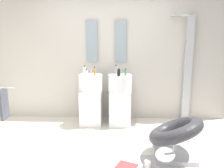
# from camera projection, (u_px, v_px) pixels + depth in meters

# --- Properties ---
(ground_plane) EXTENTS (4.80, 3.60, 0.04)m
(ground_plane) POSITION_uv_depth(u_px,v_px,m) (100.00, 159.00, 3.32)
(ground_plane) COLOR silver
(rear_partition) EXTENTS (4.80, 0.10, 2.60)m
(rear_partition) POSITION_uv_depth(u_px,v_px,m) (106.00, 54.00, 4.64)
(rear_partition) COLOR beige
(rear_partition) RESTS_ON ground_plane
(pedestal_sink_left) EXTENTS (0.44, 0.44, 1.06)m
(pedestal_sink_left) POSITION_uv_depth(u_px,v_px,m) (91.00, 99.00, 4.44)
(pedestal_sink_left) COLOR white
(pedestal_sink_left) RESTS_ON ground_plane
(pedestal_sink_right) EXTENTS (0.44, 0.44, 1.06)m
(pedestal_sink_right) POSITION_uv_depth(u_px,v_px,m) (120.00, 99.00, 4.42)
(pedestal_sink_right) COLOR white
(pedestal_sink_right) RESTS_ON ground_plane
(vanity_mirror_left) EXTENTS (0.22, 0.03, 0.79)m
(vanity_mirror_left) POSITION_uv_depth(u_px,v_px,m) (92.00, 41.00, 4.52)
(vanity_mirror_left) COLOR #8C9EA8
(vanity_mirror_right) EXTENTS (0.22, 0.03, 0.79)m
(vanity_mirror_right) POSITION_uv_depth(u_px,v_px,m) (120.00, 41.00, 4.50)
(vanity_mirror_right) COLOR #8C9EA8
(shower_column) EXTENTS (0.49, 0.24, 2.05)m
(shower_column) POSITION_uv_depth(u_px,v_px,m) (187.00, 67.00, 4.51)
(shower_column) COLOR #B7BABF
(shower_column) RESTS_ON ground_plane
(lounge_chair) EXTENTS (1.07, 1.07, 0.65)m
(lounge_chair) POSITION_uv_depth(u_px,v_px,m) (175.00, 134.00, 3.27)
(lounge_chair) COLOR #B7BABF
(lounge_chair) RESTS_ON ground_plane
(towel_rack) EXTENTS (0.37, 0.22, 0.95)m
(towel_rack) POSITION_uv_depth(u_px,v_px,m) (2.00, 105.00, 3.65)
(towel_rack) COLOR #B7BABF
(towel_rack) RESTS_ON ground_plane
(magazine_red) EXTENTS (0.31, 0.28, 0.02)m
(magazine_red) POSITION_uv_depth(u_px,v_px,m) (127.00, 166.00, 3.07)
(magazine_red) COLOR #B73838
(magazine_red) RESTS_ON area_rug
(coffee_mug) EXTENTS (0.08, 0.08, 0.09)m
(coffee_mug) POSITION_uv_depth(u_px,v_px,m) (148.00, 164.00, 3.07)
(coffee_mug) COLOR white
(coffee_mug) RESTS_ON area_rug
(soap_bottle_amber) EXTENTS (0.04, 0.04, 0.16)m
(soap_bottle_amber) POSITION_uv_depth(u_px,v_px,m) (95.00, 71.00, 4.25)
(soap_bottle_amber) COLOR #C68C38
(soap_bottle_amber) RESTS_ON pedestal_sink_left
(soap_bottle_black) EXTENTS (0.06, 0.06, 0.14)m
(soap_bottle_black) POSITION_uv_depth(u_px,v_px,m) (119.00, 73.00, 4.19)
(soap_bottle_black) COLOR black
(soap_bottle_black) RESTS_ON pedestal_sink_right
(soap_bottle_clear) EXTENTS (0.05, 0.05, 0.13)m
(soap_bottle_clear) POSITION_uv_depth(u_px,v_px,m) (87.00, 73.00, 4.23)
(soap_bottle_clear) COLOR silver
(soap_bottle_clear) RESTS_ON pedestal_sink_left
(soap_bottle_green) EXTENTS (0.04, 0.04, 0.13)m
(soap_bottle_green) POSITION_uv_depth(u_px,v_px,m) (125.00, 73.00, 4.21)
(soap_bottle_green) COLOR #59996B
(soap_bottle_green) RESTS_ON pedestal_sink_right
(soap_bottle_white) EXTENTS (0.06, 0.06, 0.18)m
(soap_bottle_white) POSITION_uv_depth(u_px,v_px,m) (85.00, 71.00, 4.29)
(soap_bottle_white) COLOR white
(soap_bottle_white) RESTS_ON pedestal_sink_left
(soap_bottle_grey) EXTENTS (0.06, 0.06, 0.17)m
(soap_bottle_grey) POSITION_uv_depth(u_px,v_px,m) (116.00, 70.00, 4.42)
(soap_bottle_grey) COLOR #99999E
(soap_bottle_grey) RESTS_ON pedestal_sink_right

